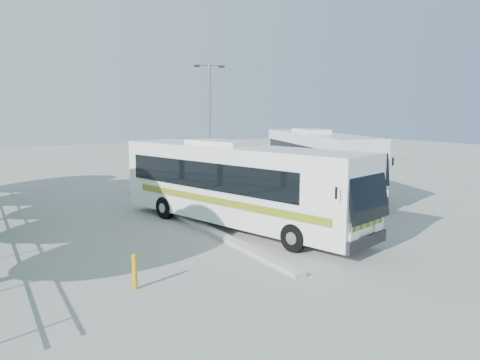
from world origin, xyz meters
TOP-DOWN VIEW (x-y plane):
  - ground at (0.00, 0.00)m, footprint 100.00×100.00m
  - kerb_divider at (-2.30, 2.00)m, footprint 0.40×16.00m
  - coach_main at (-0.99, -0.03)m, footprint 5.51×11.86m
  - coach_adjacent at (6.95, 4.81)m, footprint 6.04×12.24m
  - lamppost at (2.23, 8.87)m, footprint 1.79×0.57m
  - bollard at (-6.54, -4.46)m, footprint 0.17×0.17m

SIDE VIEW (x-z plane):
  - ground at x=0.00m, z-range 0.00..0.00m
  - kerb_divider at x=-2.30m, z-range 0.00..0.15m
  - bollard at x=-6.54m, z-range 0.00..0.94m
  - coach_main at x=-0.99m, z-range 0.16..3.40m
  - coach_adjacent at x=6.95m, z-range 0.16..3.52m
  - lamppost at x=2.23m, z-range 0.38..7.76m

